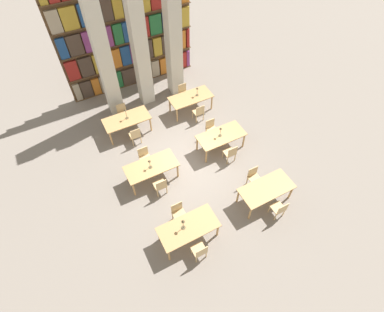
{
  "coord_description": "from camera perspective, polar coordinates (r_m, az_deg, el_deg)",
  "views": [
    {
      "loc": [
        -3.27,
        -6.44,
        9.44
      ],
      "look_at": [
        0.0,
        -0.27,
        0.69
      ],
      "focal_mm": 28.0,
      "sensor_mm": 36.0,
      "label": 1
    }
  ],
  "objects": [
    {
      "name": "chair_9",
      "position": [
        13.45,
        -13.05,
        8.02
      ],
      "size": [
        0.42,
        0.4,
        0.87
      ],
      "rotation": [
        0.0,
        0.0,
        3.14
      ],
      "color": "tan",
      "rests_on": "ground_plane"
    },
    {
      "name": "chair_11",
      "position": [
        14.13,
        -1.64,
        11.98
      ],
      "size": [
        0.42,
        0.4,
        0.87
      ],
      "rotation": [
        0.0,
        0.0,
        3.14
      ],
      "color": "tan",
      "rests_on": "ground_plane"
    },
    {
      "name": "reading_table_1",
      "position": [
        10.66,
        13.97,
        -6.17
      ],
      "size": [
        1.91,
        0.91,
        0.77
      ],
      "color": "tan",
      "rests_on": "ground_plane"
    },
    {
      "name": "chair_0",
      "position": [
        9.61,
        1.5,
        -17.62
      ],
      "size": [
        0.42,
        0.4,
        0.87
      ],
      "color": "tan",
      "rests_on": "ground_plane"
    },
    {
      "name": "chair_3",
      "position": [
        11.13,
        11.69,
        -3.9
      ],
      "size": [
        0.42,
        0.4,
        0.87
      ],
      "rotation": [
        0.0,
        0.0,
        3.14
      ],
      "color": "tan",
      "rests_on": "ground_plane"
    },
    {
      "name": "chair_8",
      "position": [
        12.41,
        -10.78,
        3.96
      ],
      "size": [
        0.42,
        0.4,
        0.87
      ],
      "color": "tan",
      "rests_on": "ground_plane"
    },
    {
      "name": "chair_7",
      "position": [
        12.46,
        3.68,
        5.25
      ],
      "size": [
        0.42,
        0.4,
        0.87
      ],
      "rotation": [
        0.0,
        0.0,
        3.14
      ],
      "color": "tan",
      "rests_on": "ground_plane"
    },
    {
      "name": "reading_table_5",
      "position": [
        13.48,
        -0.24,
        10.94
      ],
      "size": [
        1.91,
        0.91,
        0.77
      ],
      "color": "tan",
      "rests_on": "ground_plane"
    },
    {
      "name": "pillar_right",
      "position": [
        13.38,
        -3.67,
        22.55
      ],
      "size": [
        0.59,
        0.59,
        6.0
      ],
      "color": "beige",
      "rests_on": "ground_plane"
    },
    {
      "name": "chair_5",
      "position": [
        11.59,
        -9.0,
        -0.15
      ],
      "size": [
        0.42,
        0.4,
        0.87
      ],
      "rotation": [
        0.0,
        0.0,
        3.14
      ],
      "color": "tan",
      "rests_on": "ground_plane"
    },
    {
      "name": "desk_lamp_2",
      "position": [
        11.59,
        5.47,
        4.89
      ],
      "size": [
        0.14,
        0.14,
        0.45
      ],
      "color": "brown",
      "rests_on": "reading_table_3"
    },
    {
      "name": "desk_lamp_4",
      "position": [
        13.33,
        1.0,
        12.44
      ],
      "size": [
        0.14,
        0.14,
        0.43
      ],
      "color": "brown",
      "rests_on": "reading_table_5"
    },
    {
      "name": "chair_2",
      "position": [
        10.63,
        16.29,
        -9.62
      ],
      "size": [
        0.42,
        0.4,
        0.87
      ],
      "color": "tan",
      "rests_on": "ground_plane"
    },
    {
      "name": "pillar_center",
      "position": [
        12.92,
        -10.14,
        20.75
      ],
      "size": [
        0.59,
        0.59,
        6.0
      ],
      "color": "beige",
      "rests_on": "ground_plane"
    },
    {
      "name": "reading_table_4",
      "position": [
        12.76,
        -12.31,
        6.68
      ],
      "size": [
        1.91,
        0.91,
        0.77
      ],
      "color": "tan",
      "rests_on": "ground_plane"
    },
    {
      "name": "reading_table_2",
      "position": [
        10.98,
        -7.76,
        -2.14
      ],
      "size": [
        1.91,
        0.91,
        0.77
      ],
      "color": "tan",
      "rests_on": "ground_plane"
    },
    {
      "name": "chair_10",
      "position": [
        13.15,
        1.3,
        8.37
      ],
      "size": [
        0.42,
        0.4,
        0.87
      ],
      "color": "tan",
      "rests_on": "ground_plane"
    },
    {
      "name": "chair_4",
      "position": [
        10.75,
        -6.02,
        -5.61
      ],
      "size": [
        0.42,
        0.4,
        0.87
      ],
      "color": "tan",
      "rests_on": "ground_plane"
    },
    {
      "name": "bookshelf_bank",
      "position": [
        14.34,
        -12.29,
        22.21
      ],
      "size": [
        6.13,
        0.35,
        5.5
      ],
      "color": "brown",
      "rests_on": "ground_plane"
    },
    {
      "name": "chair_6",
      "position": [
        11.67,
        7.33,
        0.59
      ],
      "size": [
        0.42,
        0.4,
        0.87
      ],
      "color": "tan",
      "rests_on": "ground_plane"
    },
    {
      "name": "reading_table_0",
      "position": [
        9.66,
        -0.69,
        -13.57
      ],
      "size": [
        1.91,
        0.91,
        0.77
      ],
      "color": "tan",
      "rests_on": "ground_plane"
    },
    {
      "name": "pillar_left",
      "position": [
        12.62,
        -16.83,
        18.59
      ],
      "size": [
        0.59,
        0.59,
        6.0
      ],
      "color": "beige",
      "rests_on": "ground_plane"
    },
    {
      "name": "reading_table_3",
      "position": [
        11.89,
        5.56,
        3.71
      ],
      "size": [
        1.91,
        0.91,
        0.77
      ],
      "color": "tan",
      "rests_on": "ground_plane"
    },
    {
      "name": "desk_lamp_0",
      "position": [
        9.28,
        -1.7,
        -12.64
      ],
      "size": [
        0.14,
        0.14,
        0.48
      ],
      "color": "brown",
      "rests_on": "reading_table_0"
    },
    {
      "name": "desk_lamp_3",
      "position": [
        12.49,
        -12.52,
        8.14
      ],
      "size": [
        0.14,
        0.14,
        0.49
      ],
      "color": "brown",
      "rests_on": "reading_table_4"
    },
    {
      "name": "chair_1",
      "position": [
        10.16,
        -2.59,
        -10.72
      ],
      "size": [
        0.42,
        0.4,
        0.87
      ],
      "rotation": [
        0.0,
        0.0,
        3.14
      ],
      "color": "tan",
      "rests_on": "ground_plane"
    },
    {
      "name": "ground_plane",
      "position": [
        11.88,
        -0.62,
        -1.18
      ],
      "size": [
        40.0,
        40.0,
        0.0
      ],
      "primitive_type": "plane",
      "color": "gray"
    },
    {
      "name": "desk_lamp_1",
      "position": [
        10.65,
        -8.07,
        -1.26
      ],
      "size": [
        0.14,
        0.14,
        0.41
      ],
      "color": "brown",
      "rests_on": "reading_table_2"
    }
  ]
}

